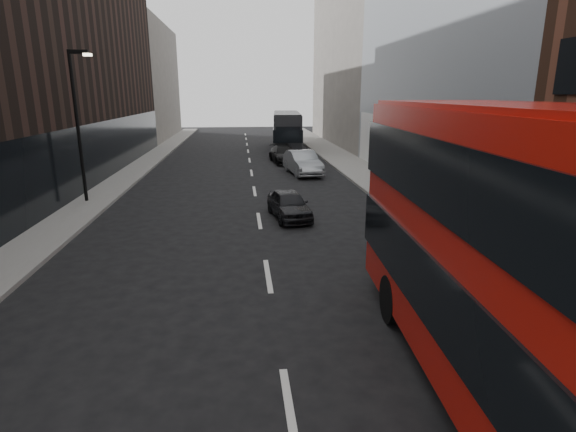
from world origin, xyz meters
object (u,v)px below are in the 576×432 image
object	(u,v)px
car_b	(303,162)
car_c	(284,154)
street_lamp	(78,117)
red_bus	(572,276)
car_a	(289,204)
grey_bus	(287,130)

from	to	relation	value
car_b	car_c	xyz separation A→B (m)	(-0.73, 5.23, -0.13)
car_b	street_lamp	bearing A→B (deg)	-155.95
red_bus	car_b	bearing A→B (deg)	94.30
red_bus	car_c	bearing A→B (deg)	95.57
street_lamp	car_a	size ratio (longest dim) A/B	1.96
street_lamp	red_bus	bearing A→B (deg)	-55.00
car_b	car_c	size ratio (longest dim) A/B	1.06
car_c	street_lamp	bearing A→B (deg)	-137.53
street_lamp	car_b	bearing A→B (deg)	31.58
street_lamp	red_bus	size ratio (longest dim) A/B	0.55
red_bus	car_a	bearing A→B (deg)	103.78
street_lamp	car_b	xyz separation A→B (m)	(11.61, 7.14, -3.39)
grey_bus	car_a	world-z (taller)	grey_bus
car_c	car_b	bearing A→B (deg)	-88.21
car_a	car_b	bearing A→B (deg)	71.25
car_a	car_b	distance (m)	11.02
grey_bus	car_a	xyz separation A→B (m)	(-2.48, -24.91, -1.26)
car_a	car_c	xyz separation A→B (m)	(1.35, 16.05, 0.04)
street_lamp	car_c	bearing A→B (deg)	48.66
street_lamp	car_a	distance (m)	10.82
street_lamp	car_c	distance (m)	16.84
car_b	red_bus	bearing A→B (deg)	-96.65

